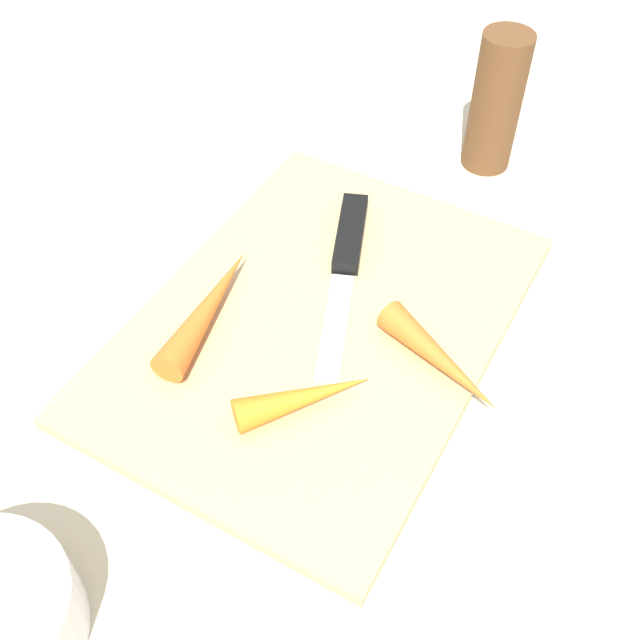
{
  "coord_description": "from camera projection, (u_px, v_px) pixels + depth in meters",
  "views": [
    {
      "loc": [
        0.34,
        0.19,
        0.45
      ],
      "look_at": [
        0.0,
        0.0,
        0.01
      ],
      "focal_mm": 42.26,
      "sensor_mm": 36.0,
      "label": 1
    }
  ],
  "objects": [
    {
      "name": "carrot_medium",
      "position": [
        440.0,
        360.0,
        0.55
      ],
      "size": [
        0.07,
        0.11,
        0.02
      ],
      "primitive_type": "cone",
      "rotation": [
        0.0,
        1.57,
        1.18
      ],
      "color": "orange",
      "rests_on": "cutting_board"
    },
    {
      "name": "ground_plane",
      "position": [
        320.0,
        330.0,
        0.6
      ],
      "size": [
        1.4,
        1.4,
        0.0
      ],
      "primitive_type": "plane",
      "color": "#C6B793"
    },
    {
      "name": "carrot_shortest",
      "position": [
        304.0,
        397.0,
        0.52
      ],
      "size": [
        0.09,
        0.08,
        0.02
      ],
      "primitive_type": "cone",
      "rotation": [
        0.0,
        1.57,
        2.42
      ],
      "color": "orange",
      "rests_on": "cutting_board"
    },
    {
      "name": "knife",
      "position": [
        349.0,
        244.0,
        0.64
      ],
      "size": [
        0.19,
        0.09,
        0.01
      ],
      "rotation": [
        0.0,
        0.0,
        0.38
      ],
      "color": "#B7B7BC",
      "rests_on": "cutting_board"
    },
    {
      "name": "pepper_grinder",
      "position": [
        496.0,
        103.0,
        0.69
      ],
      "size": [
        0.05,
        0.05,
        0.13
      ],
      "primitive_type": "cylinder",
      "color": "brown",
      "rests_on": "ground_plane"
    },
    {
      "name": "cutting_board",
      "position": [
        320.0,
        325.0,
        0.59
      ],
      "size": [
        0.36,
        0.26,
        0.01
      ],
      "primitive_type": "cube",
      "color": "tan",
      "rests_on": "ground_plane"
    },
    {
      "name": "carrot_longest",
      "position": [
        208.0,
        308.0,
        0.58
      ],
      "size": [
        0.13,
        0.04,
        0.03
      ],
      "primitive_type": "cone",
      "rotation": [
        0.0,
        1.57,
        3.28
      ],
      "color": "orange",
      "rests_on": "cutting_board"
    }
  ]
}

